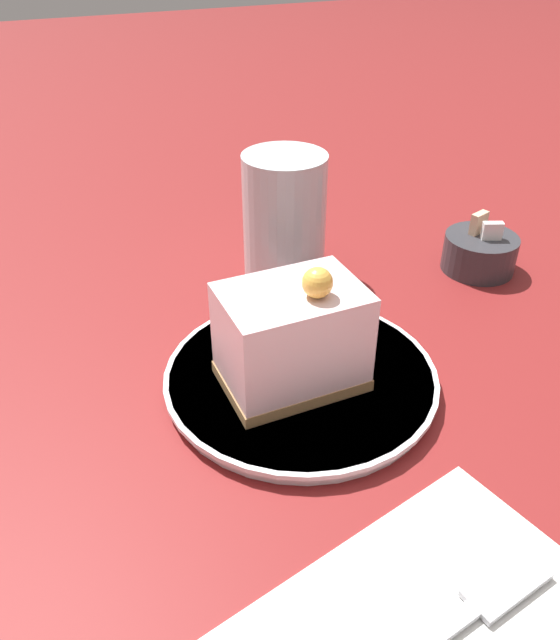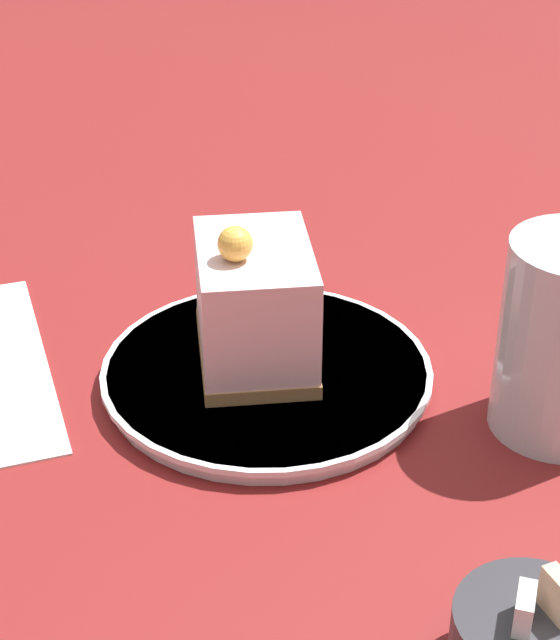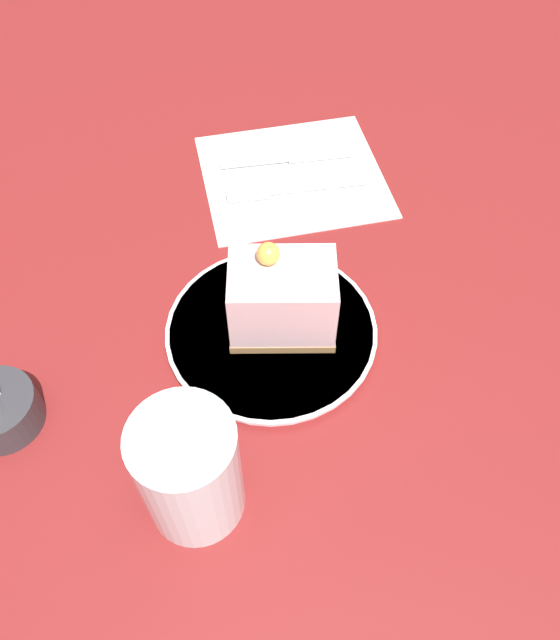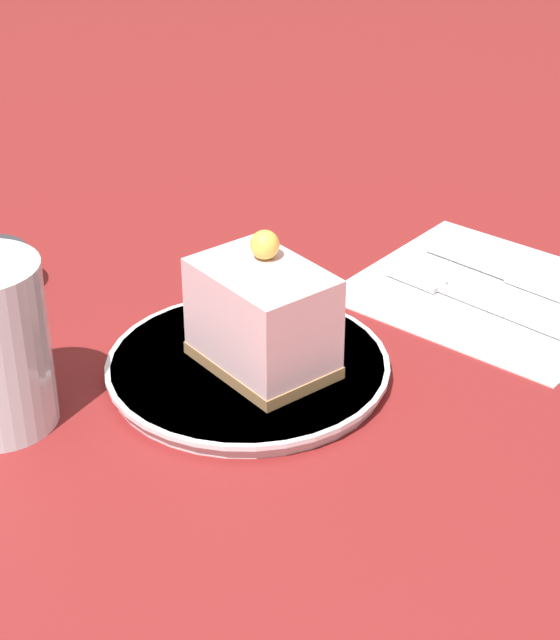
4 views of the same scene
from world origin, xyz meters
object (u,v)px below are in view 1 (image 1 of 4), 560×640
at_px(drinking_glass, 284,216).
at_px(fork, 448,627).
at_px(plate, 301,378).
at_px(cake_slice, 292,337).
at_px(sugar_bowl, 480,252).

bearing_deg(drinking_glass, fork, -11.35).
xyz_separation_m(plate, fork, (0.21, -0.02, -0.00)).
height_order(plate, drinking_glass, drinking_glass).
xyz_separation_m(cake_slice, drinking_glass, (-0.18, 0.07, 0.01)).
bearing_deg(sugar_bowl, plate, -68.90).
bearing_deg(plate, sugar_bowl, 111.10).
bearing_deg(fork, plate, 166.84).
xyz_separation_m(cake_slice, fork, (0.21, -0.00, -0.05)).
bearing_deg(fork, sugar_bowl, 130.48).
bearing_deg(sugar_bowl, drinking_glass, -112.39).
distance_m(cake_slice, sugar_bowl, 0.28).
distance_m(plate, fork, 0.21).
height_order(plate, fork, plate).
xyz_separation_m(fork, sugar_bowl, (-0.31, 0.26, 0.01)).
xyz_separation_m(plate, sugar_bowl, (-0.10, 0.25, 0.01)).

